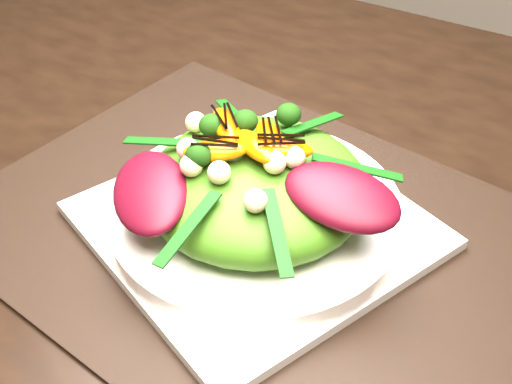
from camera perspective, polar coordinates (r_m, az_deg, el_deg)
The scene contains 10 objects.
dining_table at distance 0.67m, azimuth 17.18°, elevation -6.19°, with size 1.60×0.90×0.75m, color black.
placemat at distance 0.64m, azimuth 0.00°, elevation -3.26°, with size 0.53×0.40×0.00m, color black.
plate_base at distance 0.64m, azimuth 0.00°, elevation -2.78°, with size 0.27×0.27×0.01m, color silver.
salad_bowl at distance 0.63m, azimuth 0.00°, elevation -1.75°, with size 0.27×0.27×0.02m, color white.
lettuce_mound at distance 0.61m, azimuth 0.00°, elevation 0.52°, with size 0.20×0.20×0.07m, color #3C6B13.
radicchio_leaf at distance 0.55m, azimuth 7.20°, elevation -0.40°, with size 0.10×0.06×0.02m, color #3D0611.
orange_segment at distance 0.59m, azimuth 0.54°, elevation 4.16°, with size 0.06×0.02×0.01m, color #DA5703.
broccoli_floret at distance 0.62m, azimuth -4.28°, elevation 6.34°, with size 0.03×0.03×0.03m, color black.
macadamia_nut at distance 0.54m, azimuth 0.82°, elevation -0.34°, with size 0.02×0.02×0.02m, color beige.
balsamic_drizzle at distance 0.58m, azimuth 0.54°, elevation 4.80°, with size 0.05×0.00×0.00m, color black.
Camera 1 is at (0.06, -0.48, 1.19)m, focal length 48.00 mm.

